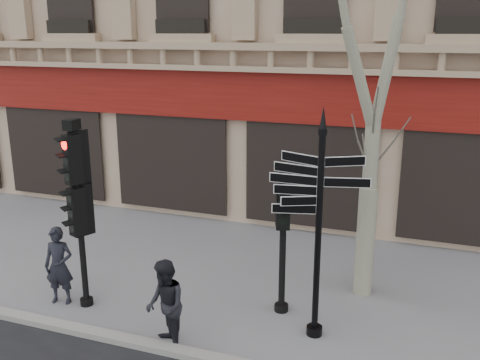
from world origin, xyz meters
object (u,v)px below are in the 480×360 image
object	(u,v)px
traffic_signal_main	(77,192)
pedestrian_b	(165,306)
fingerpost	(320,187)
pedestrian_a	(59,266)
traffic_signal_secondary	(283,215)

from	to	relation	value
traffic_signal_main	pedestrian_b	xyz separation A→B (m)	(2.19, -0.80, -1.54)
traffic_signal_main	fingerpost	bearing A→B (deg)	29.55
traffic_signal_main	pedestrian_a	world-z (taller)	traffic_signal_main
fingerpost	pedestrian_b	size ratio (longest dim) A/B	2.56
traffic_signal_secondary	pedestrian_a	distance (m)	4.52
pedestrian_b	pedestrian_a	bearing A→B (deg)	-144.26
pedestrian_a	pedestrian_b	world-z (taller)	pedestrian_b
fingerpost	pedestrian_b	distance (m)	3.25
traffic_signal_secondary	pedestrian_a	size ratio (longest dim) A/B	1.78
pedestrian_b	traffic_signal_main	bearing A→B (deg)	-149.30
fingerpost	traffic_signal_main	size ratio (longest dim) A/B	1.10
fingerpost	traffic_signal_main	world-z (taller)	fingerpost
fingerpost	pedestrian_a	world-z (taller)	fingerpost
fingerpost	traffic_signal_secondary	distance (m)	1.27
traffic_signal_secondary	pedestrian_b	distance (m)	2.67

